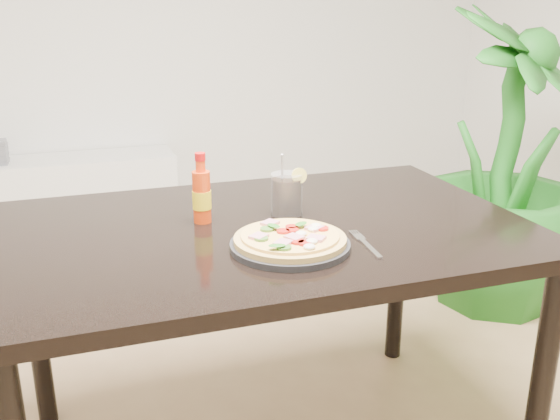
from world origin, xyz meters
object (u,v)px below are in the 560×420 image
object	(u,v)px
pizza	(291,238)
houseplant	(507,162)
media_console	(50,203)
dining_table	(266,253)
hot_sauce_bottle	(202,195)
cola_cup	(287,195)
plate	(290,245)
fork	(365,243)

from	to	relation	value
pizza	houseplant	size ratio (longest dim) A/B	0.21
media_console	dining_table	bearing A→B (deg)	-72.97
hot_sauce_bottle	cola_cup	world-z (taller)	hot_sauce_bottle
plate	pizza	size ratio (longest dim) A/B	1.07
dining_table	houseplant	bearing A→B (deg)	27.33
cola_cup	pizza	bearing A→B (deg)	-107.18
dining_table	fork	xyz separation A→B (m)	(0.19, -0.21, 0.09)
fork	houseplant	size ratio (longest dim) A/B	0.14
pizza	cola_cup	size ratio (longest dim) A/B	1.53
cola_cup	houseplant	bearing A→B (deg)	26.38
plate	hot_sauce_bottle	distance (m)	0.31
dining_table	houseplant	world-z (taller)	houseplant
dining_table	plate	bearing A→B (deg)	-88.42
cola_cup	plate	bearing A→B (deg)	-107.49
pizza	hot_sauce_bottle	world-z (taller)	hot_sauce_bottle
dining_table	pizza	size ratio (longest dim) A/B	5.11
hot_sauce_bottle	houseplant	bearing A→B (deg)	22.27
pizza	cola_cup	bearing A→B (deg)	72.82
pizza	cola_cup	world-z (taller)	cola_cup
pizza	media_console	distance (m)	2.39
media_console	hot_sauce_bottle	bearing A→B (deg)	-76.53
dining_table	cola_cup	distance (m)	0.18
pizza	cola_cup	xyz separation A→B (m)	(0.08, 0.25, 0.03)
plate	pizza	world-z (taller)	pizza
houseplant	media_console	bearing A→B (deg)	144.71
fork	dining_table	bearing A→B (deg)	136.89
plate	cola_cup	bearing A→B (deg)	72.51
pizza	hot_sauce_bottle	bearing A→B (deg)	121.90
dining_table	media_console	world-z (taller)	dining_table
cola_cup	fork	world-z (taller)	cola_cup
cola_cup	media_console	bearing A→B (deg)	109.75
hot_sauce_bottle	cola_cup	xyz separation A→B (m)	(0.24, -0.01, -0.02)
pizza	fork	xyz separation A→B (m)	(0.18, -0.03, -0.02)
cola_cup	fork	distance (m)	0.31
fork	media_console	bearing A→B (deg)	114.75
hot_sauce_bottle	cola_cup	size ratio (longest dim) A/B	1.08
fork	media_console	xyz separation A→B (m)	(-0.82, 2.28, -0.50)
dining_table	plate	size ratio (longest dim) A/B	4.77
dining_table	media_console	distance (m)	2.20
hot_sauce_bottle	dining_table	bearing A→B (deg)	-26.46
pizza	dining_table	bearing A→B (deg)	91.88
dining_table	plate	xyz separation A→B (m)	(0.00, -0.18, 0.09)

